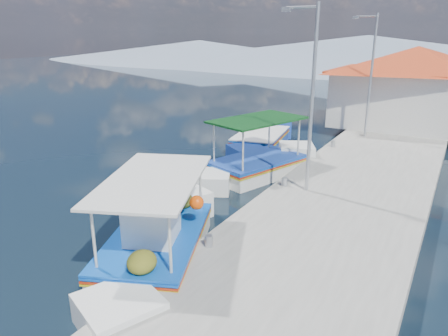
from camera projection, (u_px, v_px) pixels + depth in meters
The scene contains 9 objects.
ground at pixel (163, 197), 14.92m from camera, with size 160.00×160.00×0.00m, color black.
quay at pixel (369, 171), 16.97m from camera, with size 5.00×44.00×0.50m, color #9F9D94.
bollards at pixel (314, 159), 17.23m from camera, with size 0.20×17.20×0.30m.
main_caique at pixel (159, 241), 10.80m from camera, with size 4.02×6.94×2.47m.
caique_green_canopy at pixel (257, 166), 17.11m from camera, with size 3.52×6.68×2.63m.
caique_blue_hull at pixel (262, 142), 21.11m from camera, with size 2.81×6.92×1.25m.
harbor_building at pixel (414, 85), 23.46m from camera, with size 10.49×10.49×4.40m.
lamp_post_near at pixel (310, 91), 13.22m from camera, with size 1.21×0.14×6.00m.
lamp_post_far at pixel (370, 70), 20.63m from camera, with size 1.21×0.14×6.00m.
Camera 1 is at (8.81, -10.91, 5.63)m, focal length 33.44 mm.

